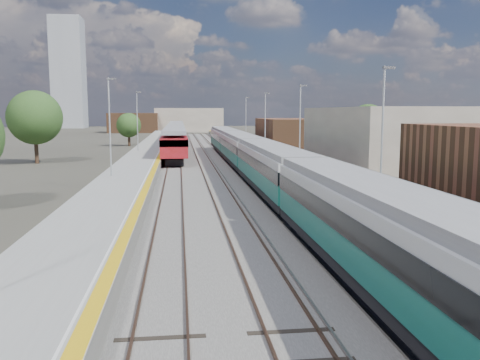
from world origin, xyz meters
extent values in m
plane|color=#47443A|center=(0.00, 50.00, 0.00)|extent=(320.00, 320.00, 0.00)
cube|color=#565451|center=(-2.25, 52.50, 0.03)|extent=(10.50, 155.00, 0.06)
cube|color=#4C3323|center=(0.78, 55.00, 0.11)|extent=(0.07, 160.00, 0.14)
cube|color=#4C3323|center=(2.22, 55.00, 0.11)|extent=(0.07, 160.00, 0.14)
cube|color=#4C3323|center=(-2.72, 55.00, 0.11)|extent=(0.07, 160.00, 0.14)
cube|color=#4C3323|center=(-1.28, 55.00, 0.11)|extent=(0.07, 160.00, 0.14)
cube|color=#4C3323|center=(-6.22, 55.00, 0.11)|extent=(0.07, 160.00, 0.14)
cube|color=#4C3323|center=(-4.78, 55.00, 0.11)|extent=(0.07, 160.00, 0.14)
cube|color=gray|center=(0.45, 55.00, 0.10)|extent=(0.08, 160.00, 0.10)
cube|color=gray|center=(-0.95, 55.00, 0.10)|extent=(0.08, 160.00, 0.10)
cube|color=slate|center=(5.25, 52.50, 0.50)|extent=(4.70, 155.00, 1.00)
cube|color=gray|center=(5.25, 52.50, 1.00)|extent=(4.70, 155.00, 0.03)
cube|color=gold|center=(3.15, 52.50, 1.02)|extent=(0.40, 155.00, 0.01)
cube|color=gray|center=(7.45, 52.50, 1.60)|extent=(0.06, 155.00, 1.20)
cylinder|color=#9EA0A3|center=(6.60, 22.00, 4.77)|extent=(0.12, 0.12, 7.50)
cube|color=#4C4C4F|center=(6.85, 22.00, 8.42)|extent=(0.70, 0.18, 0.14)
cylinder|color=#9EA0A3|center=(6.60, 42.00, 4.77)|extent=(0.12, 0.12, 7.50)
cube|color=#4C4C4F|center=(6.85, 42.00, 8.42)|extent=(0.70, 0.18, 0.14)
cylinder|color=#9EA0A3|center=(6.60, 62.00, 4.77)|extent=(0.12, 0.12, 7.50)
cube|color=#4C4C4F|center=(6.85, 62.00, 8.42)|extent=(0.70, 0.18, 0.14)
cylinder|color=#9EA0A3|center=(6.60, 82.00, 4.77)|extent=(0.12, 0.12, 7.50)
cube|color=#4C4C4F|center=(6.85, 82.00, 8.42)|extent=(0.70, 0.18, 0.14)
cube|color=slate|center=(-9.05, 52.50, 0.50)|extent=(4.30, 155.00, 1.00)
cube|color=gray|center=(-9.05, 52.50, 1.00)|extent=(4.30, 155.00, 0.03)
cube|color=gold|center=(-7.15, 52.50, 1.02)|extent=(0.45, 155.00, 0.01)
cube|color=silver|center=(-7.50, 52.50, 1.03)|extent=(0.08, 155.00, 0.01)
cylinder|color=#9EA0A3|center=(-10.20, 34.00, 4.77)|extent=(0.12, 0.12, 7.50)
cube|color=#4C4C4F|center=(-9.95, 34.00, 8.42)|extent=(0.70, 0.18, 0.14)
cylinder|color=#9EA0A3|center=(-10.20, 60.00, 4.77)|extent=(0.12, 0.12, 7.50)
cube|color=#4C4C4F|center=(-9.95, 60.00, 8.42)|extent=(0.70, 0.18, 0.14)
cube|color=gray|center=(16.00, 45.00, 3.20)|extent=(11.00, 22.00, 6.40)
cube|color=brown|center=(13.00, 78.00, 2.40)|extent=(8.00, 18.00, 4.80)
cube|color=gray|center=(-2.00, 150.00, 3.50)|extent=(20.00, 14.00, 7.00)
cube|color=brown|center=(-18.00, 145.00, 2.80)|extent=(14.00, 12.00, 5.60)
cube|color=gray|center=(-45.00, 190.00, 20.00)|extent=(11.00, 11.00, 40.00)
cube|color=black|center=(1.50, 10.07, 0.84)|extent=(2.59, 18.54, 0.44)
cube|color=#136652|center=(1.50, 10.07, 1.60)|extent=(2.68, 18.54, 1.08)
cube|color=black|center=(1.50, 10.07, 2.45)|extent=(2.74, 18.54, 0.74)
cube|color=silver|center=(1.50, 10.07, 3.04)|extent=(2.68, 18.54, 0.46)
cube|color=gray|center=(1.50, 10.07, 3.44)|extent=(2.38, 18.54, 0.38)
cube|color=black|center=(1.50, 29.11, 0.84)|extent=(2.59, 18.54, 0.44)
cube|color=#136652|center=(1.50, 29.11, 1.60)|extent=(2.68, 18.54, 1.08)
cube|color=black|center=(1.50, 29.11, 2.45)|extent=(2.74, 18.54, 0.74)
cube|color=silver|center=(1.50, 29.11, 3.04)|extent=(2.68, 18.54, 0.46)
cube|color=gray|center=(1.50, 29.11, 3.44)|extent=(2.38, 18.54, 0.38)
cube|color=black|center=(1.50, 48.16, 0.84)|extent=(2.59, 18.54, 0.44)
cube|color=#136652|center=(1.50, 48.16, 1.60)|extent=(2.68, 18.54, 1.08)
cube|color=black|center=(1.50, 48.16, 2.45)|extent=(2.74, 18.54, 0.74)
cube|color=silver|center=(1.50, 48.16, 3.04)|extent=(2.68, 18.54, 0.46)
cube|color=gray|center=(1.50, 48.16, 3.44)|extent=(2.38, 18.54, 0.38)
cube|color=black|center=(1.50, 67.20, 0.84)|extent=(2.59, 18.54, 0.44)
cube|color=#136652|center=(1.50, 67.20, 1.60)|extent=(2.68, 18.54, 1.08)
cube|color=black|center=(1.50, 67.20, 2.45)|extent=(2.74, 18.54, 0.74)
cube|color=silver|center=(1.50, 67.20, 3.04)|extent=(2.68, 18.54, 0.46)
cube|color=gray|center=(1.50, 67.20, 3.44)|extent=(2.38, 18.54, 0.38)
cube|color=black|center=(-5.50, 57.23, 0.49)|extent=(2.00, 16.98, 0.69)
cube|color=maroon|center=(-5.50, 57.23, 2.16)|extent=(2.94, 19.98, 2.10)
cube|color=black|center=(-5.50, 57.23, 2.68)|extent=(3.01, 19.98, 0.74)
cube|color=gray|center=(-5.50, 57.23, 3.73)|extent=(2.63, 19.98, 0.42)
cube|color=black|center=(-5.50, 77.71, 0.49)|extent=(2.00, 16.98, 0.69)
cube|color=maroon|center=(-5.50, 77.71, 2.16)|extent=(2.94, 19.98, 2.10)
cube|color=black|center=(-5.50, 77.71, 2.68)|extent=(3.01, 19.98, 0.74)
cube|color=gray|center=(-5.50, 77.71, 3.73)|extent=(2.63, 19.98, 0.42)
cube|color=black|center=(-5.50, 98.19, 0.49)|extent=(2.00, 16.98, 0.69)
cube|color=maroon|center=(-5.50, 98.19, 2.16)|extent=(2.94, 19.98, 2.10)
cube|color=black|center=(-5.50, 98.19, 2.68)|extent=(3.01, 19.98, 0.74)
cube|color=gray|center=(-5.50, 98.19, 3.73)|extent=(2.63, 19.98, 0.42)
cylinder|color=#382619|center=(-21.37, 55.06, 1.47)|extent=(0.44, 0.44, 2.93)
sphere|color=#203E18|center=(-21.37, 55.06, 5.30)|extent=(6.20, 6.20, 6.20)
cylinder|color=#382619|center=(-13.67, 84.70, 1.01)|extent=(0.44, 0.44, 2.01)
sphere|color=#203E18|center=(-13.67, 84.70, 3.64)|extent=(4.25, 4.25, 4.25)
cylinder|color=#382619|center=(20.39, 60.45, 1.22)|extent=(0.44, 0.44, 2.45)
sphere|color=#203E18|center=(20.39, 60.45, 4.42)|extent=(5.16, 5.16, 5.16)
camera|label=1|loc=(-4.92, -5.89, 5.96)|focal=38.00mm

